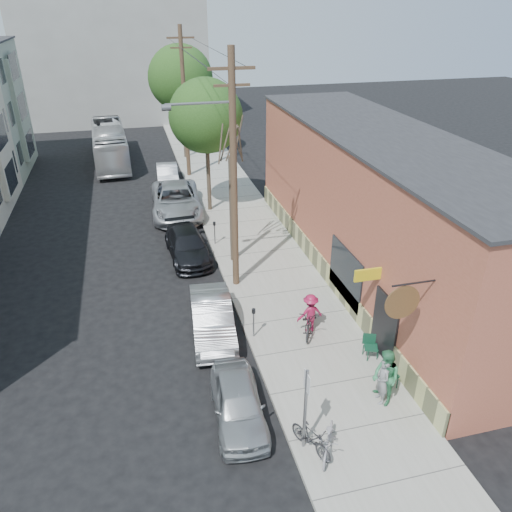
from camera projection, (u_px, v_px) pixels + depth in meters
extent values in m
plane|color=black|center=(200.00, 369.00, 17.63)|extent=(120.00, 120.00, 0.00)
cube|color=#9D9C91|center=(246.00, 230.00, 27.98)|extent=(4.50, 58.00, 0.15)
cube|color=#A7553E|center=(378.00, 208.00, 22.41)|extent=(5.00, 20.00, 6.50)
cube|color=#2B2B2D|center=(387.00, 135.00, 20.88)|extent=(5.20, 20.20, 0.12)
cube|color=tan|center=(322.00, 267.00, 23.10)|extent=(0.10, 20.00, 1.10)
cube|color=black|center=(385.00, 328.00, 17.59)|extent=(0.10, 1.60, 2.60)
cube|color=black|center=(345.00, 274.00, 20.46)|extent=(0.08, 3.00, 2.20)
cylinder|color=brown|center=(402.00, 302.00, 14.30)|extent=(1.10, 0.06, 1.10)
cube|color=gold|center=(368.00, 275.00, 17.35)|extent=(1.00, 0.08, 0.45)
cube|color=#949F87|center=(15.00, 109.00, 35.86)|extent=(1.10, 3.20, 7.00)
cube|color=#969691|center=(115.00, 60.00, 50.51)|extent=(18.00, 8.00, 12.00)
cube|color=slate|center=(305.00, 410.00, 13.78)|extent=(0.07, 0.07, 2.80)
cube|color=silver|center=(307.00, 382.00, 13.31)|extent=(0.02, 0.45, 0.60)
cylinder|color=slate|center=(254.00, 324.00, 18.84)|extent=(0.06, 0.06, 1.10)
cylinder|color=black|center=(254.00, 311.00, 18.56)|extent=(0.14, 0.14, 0.18)
cylinder|color=slate|center=(215.00, 234.00, 25.98)|extent=(0.06, 0.06, 1.10)
cylinder|color=black|center=(214.00, 224.00, 25.71)|extent=(0.14, 0.14, 0.18)
cylinder|color=#503A28|center=(234.00, 177.00, 20.32)|extent=(0.28, 0.28, 10.00)
cube|color=#503A28|center=(232.00, 68.00, 18.38)|extent=(1.80, 0.12, 0.12)
cube|color=#503A28|center=(232.00, 85.00, 18.66)|extent=(1.40, 0.10, 0.10)
cylinder|color=slate|center=(166.00, 108.00, 18.43)|extent=(0.35, 0.24, 0.24)
cylinder|color=#503A28|center=(185.00, 104.00, 34.10)|extent=(0.28, 0.28, 10.00)
cube|color=#503A28|center=(180.00, 38.00, 32.16)|extent=(1.80, 0.12, 0.12)
cube|color=#503A28|center=(181.00, 48.00, 32.44)|extent=(1.40, 0.10, 0.10)
cylinder|color=#44392C|center=(232.00, 210.00, 23.47)|extent=(0.24, 0.24, 5.23)
cylinder|color=#44392C|center=(208.00, 167.00, 29.30)|extent=(0.24, 0.24, 5.29)
sphere|color=#2C551D|center=(206.00, 116.00, 27.92)|extent=(4.17, 4.17, 4.17)
cylinder|color=#44392C|center=(183.00, 121.00, 39.24)|extent=(0.24, 0.24, 5.73)
sphere|color=#2C551D|center=(181.00, 78.00, 37.75)|extent=(4.91, 4.91, 4.91)
imported|color=gray|center=(383.00, 381.00, 15.66)|extent=(0.42, 0.62, 1.63)
imported|color=#338052|center=(386.00, 378.00, 15.58)|extent=(0.80, 0.99, 1.94)
imported|color=maroon|center=(310.00, 313.00, 19.05)|extent=(1.09, 0.70, 1.60)
imported|color=black|center=(310.00, 318.00, 19.15)|extent=(1.57, 2.27, 1.13)
imported|color=black|center=(311.00, 438.00, 14.07)|extent=(1.06, 1.59, 0.93)
imported|color=gray|center=(329.00, 441.00, 14.03)|extent=(1.35, 1.76, 0.89)
imported|color=#A4A8AC|center=(238.00, 403.00, 15.27)|extent=(1.75, 3.84, 1.28)
imported|color=#A5A8AC|center=(212.00, 318.00, 19.15)|extent=(1.89, 4.50, 1.45)
imported|color=black|center=(187.00, 245.00, 24.89)|extent=(2.10, 4.69, 1.33)
imported|color=#AFB3B7|center=(176.00, 200.00, 29.87)|extent=(3.14, 6.28, 1.71)
imported|color=#B9BBC1|center=(168.00, 175.00, 34.77)|extent=(1.60, 4.10, 1.33)
imported|color=silver|center=(110.00, 145.00, 38.98)|extent=(2.86, 10.37, 2.86)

